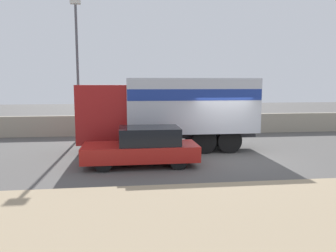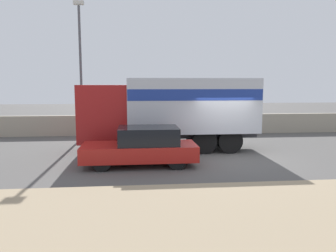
# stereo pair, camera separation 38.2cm
# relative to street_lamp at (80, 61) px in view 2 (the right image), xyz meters

# --- Properties ---
(ground_plane) EXTENTS (80.00, 80.00, 0.00)m
(ground_plane) POSITION_rel_street_lamp_xyz_m (6.90, -6.23, -4.37)
(ground_plane) COLOR #514F4C
(dirt_shoulder_foreground) EXTENTS (60.00, 4.95, 0.04)m
(dirt_shoulder_foreground) POSITION_rel_street_lamp_xyz_m (6.90, -11.96, -4.35)
(dirt_shoulder_foreground) COLOR #9E896B
(dirt_shoulder_foreground) RESTS_ON ground_plane
(stone_wall_backdrop) EXTENTS (60.00, 0.35, 1.22)m
(stone_wall_backdrop) POSITION_rel_street_lamp_xyz_m (6.90, 0.83, -3.77)
(stone_wall_backdrop) COLOR #A39984
(stone_wall_backdrop) RESTS_ON ground_plane
(street_lamp) EXTENTS (0.56, 0.28, 7.63)m
(street_lamp) POSITION_rel_street_lamp_xyz_m (0.00, 0.00, 0.00)
(street_lamp) COLOR #4C4C51
(street_lamp) RESTS_ON ground_plane
(box_truck) EXTENTS (8.03, 2.44, 3.33)m
(box_truck) POSITION_rel_street_lamp_xyz_m (4.78, -4.14, -2.37)
(box_truck) COLOR maroon
(box_truck) RESTS_ON ground_plane
(car_hatchback) EXTENTS (4.31, 1.74, 1.47)m
(car_hatchback) POSITION_rel_street_lamp_xyz_m (3.30, -6.88, -3.65)
(car_hatchback) COLOR #B21E19
(car_hatchback) RESTS_ON ground_plane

